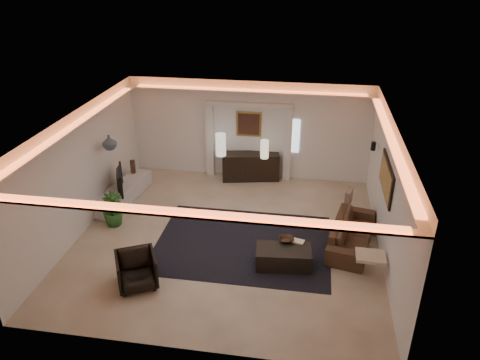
# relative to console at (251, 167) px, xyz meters

# --- Properties ---
(floor) EXTENTS (7.00, 7.00, 0.00)m
(floor) POSITION_rel_console_xyz_m (-0.09, -3.25, -0.40)
(floor) COLOR beige
(floor) RESTS_ON ground
(ceiling) EXTENTS (7.00, 7.00, 0.00)m
(ceiling) POSITION_rel_console_xyz_m (-0.09, -3.25, 2.50)
(ceiling) COLOR white
(ceiling) RESTS_ON ground
(wall_back) EXTENTS (7.00, 0.00, 7.00)m
(wall_back) POSITION_rel_console_xyz_m (-0.09, 0.25, 1.05)
(wall_back) COLOR white
(wall_back) RESTS_ON ground
(wall_front) EXTENTS (7.00, 0.00, 7.00)m
(wall_front) POSITION_rel_console_xyz_m (-0.09, -6.75, 1.05)
(wall_front) COLOR white
(wall_front) RESTS_ON ground
(wall_left) EXTENTS (0.00, 7.00, 7.00)m
(wall_left) POSITION_rel_console_xyz_m (-3.59, -3.25, 1.05)
(wall_left) COLOR white
(wall_left) RESTS_ON ground
(wall_right) EXTENTS (0.00, 7.00, 7.00)m
(wall_right) POSITION_rel_console_xyz_m (3.41, -3.25, 1.05)
(wall_right) COLOR white
(wall_right) RESTS_ON ground
(cove_soffit) EXTENTS (7.00, 7.00, 0.04)m
(cove_soffit) POSITION_rel_console_xyz_m (-0.09, -3.25, 2.22)
(cove_soffit) COLOR silver
(cove_soffit) RESTS_ON ceiling
(daylight_slit) EXTENTS (0.25, 0.03, 1.00)m
(daylight_slit) POSITION_rel_console_xyz_m (1.26, 0.23, 0.95)
(daylight_slit) COLOR white
(daylight_slit) RESTS_ON wall_back
(area_rug) EXTENTS (4.00, 3.00, 0.01)m
(area_rug) POSITION_rel_console_xyz_m (0.31, -3.45, -0.39)
(area_rug) COLOR black
(area_rug) RESTS_ON ground
(pilaster_left) EXTENTS (0.22, 0.20, 2.20)m
(pilaster_left) POSITION_rel_console_xyz_m (-1.24, 0.15, 0.70)
(pilaster_left) COLOR silver
(pilaster_left) RESTS_ON ground
(pilaster_right) EXTENTS (0.22, 0.20, 2.20)m
(pilaster_right) POSITION_rel_console_xyz_m (1.06, 0.15, 0.70)
(pilaster_right) COLOR silver
(pilaster_right) RESTS_ON ground
(alcove_header) EXTENTS (2.52, 0.20, 0.12)m
(alcove_header) POSITION_rel_console_xyz_m (-0.09, 0.15, 1.85)
(alcove_header) COLOR silver
(alcove_header) RESTS_ON wall_back
(painting_frame) EXTENTS (0.74, 0.04, 0.74)m
(painting_frame) POSITION_rel_console_xyz_m (-0.09, 0.22, 1.25)
(painting_frame) COLOR tan
(painting_frame) RESTS_ON wall_back
(painting_canvas) EXTENTS (0.62, 0.02, 0.62)m
(painting_canvas) POSITION_rel_console_xyz_m (-0.09, 0.19, 1.25)
(painting_canvas) COLOR #4C2D1E
(painting_canvas) RESTS_ON wall_back
(art_panel_frame) EXTENTS (0.04, 1.64, 0.74)m
(art_panel_frame) POSITION_rel_console_xyz_m (3.38, -2.95, 1.30)
(art_panel_frame) COLOR black
(art_panel_frame) RESTS_ON wall_right
(art_panel_gold) EXTENTS (0.02, 1.50, 0.62)m
(art_panel_gold) POSITION_rel_console_xyz_m (3.35, -2.95, 1.30)
(art_panel_gold) COLOR tan
(art_panel_gold) RESTS_ON wall_right
(wall_sconce) EXTENTS (0.12, 0.12, 0.22)m
(wall_sconce) POSITION_rel_console_xyz_m (3.29, -1.05, 1.28)
(wall_sconce) COLOR black
(wall_sconce) RESTS_ON wall_right
(wall_niche) EXTENTS (0.10, 0.55, 0.04)m
(wall_niche) POSITION_rel_console_xyz_m (-3.53, -1.85, 1.25)
(wall_niche) COLOR silver
(wall_niche) RESTS_ON wall_left
(console) EXTENTS (1.74, 0.84, 0.84)m
(console) POSITION_rel_console_xyz_m (0.00, 0.00, 0.00)
(console) COLOR black
(console) RESTS_ON ground
(lamp_left) EXTENTS (0.39, 0.39, 0.66)m
(lamp_left) POSITION_rel_console_xyz_m (-0.84, -0.26, 0.69)
(lamp_left) COLOR silver
(lamp_left) RESTS_ON console
(lamp_right) EXTENTS (0.25, 0.25, 0.53)m
(lamp_right) POSITION_rel_console_xyz_m (0.43, -0.25, 0.69)
(lamp_right) COLOR #F2E8BD
(lamp_right) RESTS_ON console
(media_ledge) EXTENTS (0.89, 2.33, 0.43)m
(media_ledge) POSITION_rel_console_xyz_m (-3.24, -1.89, -0.18)
(media_ledge) COLOR silver
(media_ledge) RESTS_ON ground
(tv) EXTENTS (1.02, 0.54, 0.61)m
(tv) POSITION_rel_console_xyz_m (-3.24, -2.15, 0.35)
(tv) COLOR black
(tv) RESTS_ON media_ledge
(figurine) EXTENTS (0.15, 0.15, 0.38)m
(figurine) POSITION_rel_console_xyz_m (-3.24, -1.04, 0.24)
(figurine) COLOR #483024
(figurine) RESTS_ON media_ledge
(ginger_jar) EXTENTS (0.40, 0.40, 0.37)m
(ginger_jar) POSITION_rel_console_xyz_m (-3.24, -2.29, 1.46)
(ginger_jar) COLOR #4F626D
(ginger_jar) RESTS_ON wall_niche
(plant) EXTENTS (0.64, 0.64, 0.87)m
(plant) POSITION_rel_console_xyz_m (-2.99, -3.12, 0.03)
(plant) COLOR #255721
(plant) RESTS_ON ground
(sofa) EXTENTS (2.25, 1.26, 0.62)m
(sofa) POSITION_rel_console_xyz_m (2.78, -3.09, -0.09)
(sofa) COLOR #41291F
(sofa) RESTS_ON ground
(throw_blanket) EXTENTS (0.60, 0.49, 0.06)m
(throw_blanket) POSITION_rel_console_xyz_m (3.06, -4.29, 0.15)
(throw_blanket) COLOR silver
(throw_blanket) RESTS_ON sofa
(throw_pillow) EXTENTS (0.23, 0.43, 0.42)m
(throw_pillow) POSITION_rel_console_xyz_m (2.75, -1.78, 0.15)
(throw_pillow) COLOR gray
(throw_pillow) RESTS_ON sofa
(coffee_table) EXTENTS (1.22, 0.74, 0.44)m
(coffee_table) POSITION_rel_console_xyz_m (1.29, -4.13, -0.20)
(coffee_table) COLOR black
(coffee_table) RESTS_ON ground
(bowl) EXTENTS (0.41, 0.41, 0.08)m
(bowl) POSITION_rel_console_xyz_m (1.32, -3.81, 0.05)
(bowl) COLOR #322518
(bowl) RESTS_ON coffee_table
(magazine) EXTENTS (0.29, 0.24, 0.03)m
(magazine) POSITION_rel_console_xyz_m (1.58, -3.81, 0.02)
(magazine) COLOR #FFEBC9
(magazine) RESTS_ON coffee_table
(armchair) EXTENTS (1.04, 1.05, 0.72)m
(armchair) POSITION_rel_console_xyz_m (-1.58, -5.24, -0.04)
(armchair) COLOR black
(armchair) RESTS_ON ground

